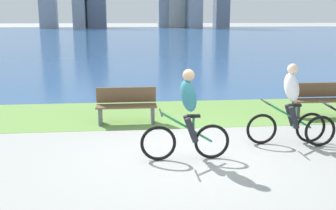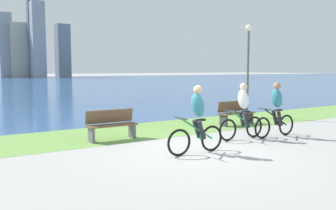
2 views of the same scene
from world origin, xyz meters
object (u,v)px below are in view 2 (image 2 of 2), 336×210
Objects in this scene: cyclist_distant_rear at (276,110)px; bench_far_along_path at (111,125)px; cyclist_lead at (197,120)px; lamppost_tall at (248,57)px; cyclist_trailing at (243,111)px; bench_near_path at (236,113)px.

cyclist_distant_rear is 1.15× the size of bench_far_along_path.
cyclist_lead is 0.43× the size of lamppost_tall.
cyclist_lead is 2.98m from bench_far_along_path.
cyclist_trailing is at bearing 18.35° from cyclist_lead.
lamppost_tall reaches higher than cyclist_distant_rear.
cyclist_trailing is 1.15× the size of bench_far_along_path.
cyclist_trailing is 2.80m from bench_near_path.
cyclist_trailing is at bearing 166.37° from cyclist_distant_rear.
cyclist_lead is 0.99× the size of cyclist_trailing.
cyclist_distant_rear is 4.77m from lamppost_tall.
cyclist_lead reaches higher than cyclist_trailing.
cyclist_trailing is at bearing -128.75° from bench_near_path.
cyclist_lead is at bearing -172.08° from cyclist_distant_rear.
bench_near_path is 3.11m from lamppost_tall.
bench_far_along_path is at bearing -177.93° from bench_near_path.
lamppost_tall is at bearing 43.80° from cyclist_trailing.
bench_far_along_path is (-5.13, -0.19, 0.00)m from bench_near_path.
lamppost_tall is at bearing 11.77° from bench_far_along_path.
cyclist_trailing is 1.00× the size of cyclist_distant_rear.
cyclist_trailing is 1.15× the size of bench_near_path.
cyclist_lead is 0.99× the size of cyclist_distant_rear.
cyclist_distant_rear is 2.54m from bench_near_path.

